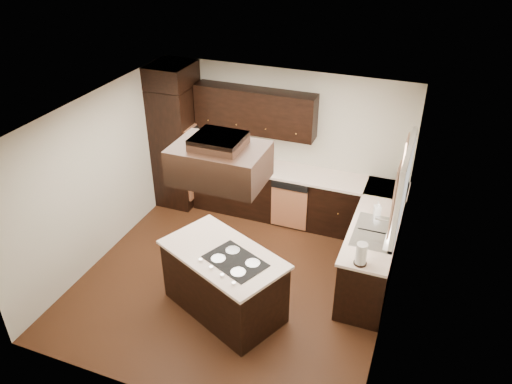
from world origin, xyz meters
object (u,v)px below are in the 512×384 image
range_hood (220,163)px  spice_rack (253,160)px  island (224,283)px  oven_column (177,146)px

range_hood → spice_rack: size_ratio=3.07×
spice_rack → island: bearing=-63.4°
oven_column → spice_rack: (1.41, -0.01, 0.00)m
oven_column → island: size_ratio=1.38×
oven_column → island: bearing=-50.6°
oven_column → island: oven_column is taller
island → range_hood: size_ratio=1.47×
oven_column → range_hood: range_hood is taller
spice_rack → oven_column: bearing=-165.5°
island → oven_column: bearing=154.0°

